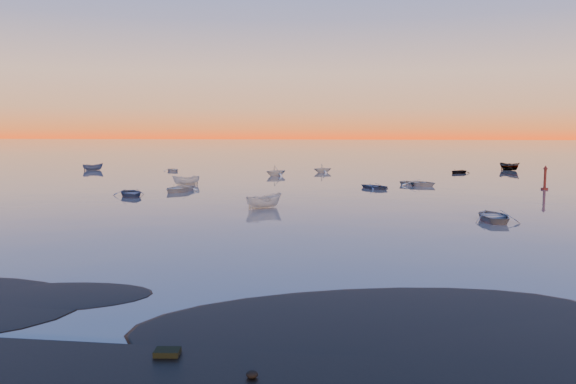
# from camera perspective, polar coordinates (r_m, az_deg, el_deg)

# --- Properties ---
(ground) EXTENTS (600.00, 600.00, 0.00)m
(ground) POSITION_cam_1_polar(r_m,az_deg,el_deg) (119.97, 3.83, 2.99)
(ground) COLOR #685D56
(ground) RESTS_ON ground
(mud_lobes) EXTENTS (140.00, 6.00, 0.07)m
(mud_lobes) POSITION_cam_1_polar(r_m,az_deg,el_deg) (21.15, -14.18, -12.87)
(mud_lobes) COLOR black
(mud_lobes) RESTS_ON ground
(moored_fleet) EXTENTS (124.00, 58.00, 1.20)m
(moored_fleet) POSITION_cam_1_polar(r_m,az_deg,el_deg) (73.25, 1.51, 0.90)
(moored_fleet) COLOR beige
(moored_fleet) RESTS_ON ground
(boat_near_left) EXTENTS (4.72, 3.90, 1.10)m
(boat_near_left) POSITION_cam_1_polar(r_m,az_deg,el_deg) (60.96, -15.67, -0.42)
(boat_near_left) COLOR #38496C
(boat_near_left) RESTS_ON ground
(boat_near_center) EXTENTS (3.60, 3.75, 1.27)m
(boat_near_center) POSITION_cam_1_polar(r_m,az_deg,el_deg) (49.84, -2.47, -1.65)
(boat_near_center) COLOR beige
(boat_near_center) RESTS_ON ground
(channel_marker) EXTENTS (0.82, 0.82, 2.93)m
(channel_marker) POSITION_cam_1_polar(r_m,az_deg,el_deg) (71.85, 24.65, 1.15)
(channel_marker) COLOR #46130F
(channel_marker) RESTS_ON ground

